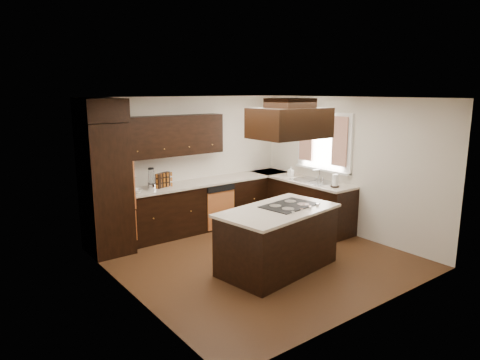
# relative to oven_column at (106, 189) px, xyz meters

# --- Properties ---
(floor) EXTENTS (4.20, 4.20, 0.02)m
(floor) POSITION_rel_oven_column_xyz_m (1.78, -1.71, -1.07)
(floor) COLOR brown
(floor) RESTS_ON ground
(ceiling) EXTENTS (4.20, 4.20, 0.02)m
(ceiling) POSITION_rel_oven_column_xyz_m (1.78, -1.71, 1.45)
(ceiling) COLOR white
(ceiling) RESTS_ON ground
(wall_back) EXTENTS (4.20, 0.02, 2.50)m
(wall_back) POSITION_rel_oven_column_xyz_m (1.78, 0.40, 0.19)
(wall_back) COLOR beige
(wall_back) RESTS_ON ground
(wall_front) EXTENTS (4.20, 0.02, 2.50)m
(wall_front) POSITION_rel_oven_column_xyz_m (1.78, -3.81, 0.19)
(wall_front) COLOR beige
(wall_front) RESTS_ON ground
(wall_left) EXTENTS (0.02, 4.20, 2.50)m
(wall_left) POSITION_rel_oven_column_xyz_m (-0.33, -1.71, 0.19)
(wall_left) COLOR beige
(wall_left) RESTS_ON ground
(wall_right) EXTENTS (0.02, 4.20, 2.50)m
(wall_right) POSITION_rel_oven_column_xyz_m (3.88, -1.71, 0.19)
(wall_right) COLOR beige
(wall_right) RESTS_ON ground
(oven_column) EXTENTS (0.65, 0.75, 2.12)m
(oven_column) POSITION_rel_oven_column_xyz_m (0.00, 0.00, 0.00)
(oven_column) COLOR black
(oven_column) RESTS_ON floor
(wall_oven_face) EXTENTS (0.05, 0.62, 0.78)m
(wall_oven_face) POSITION_rel_oven_column_xyz_m (0.35, 0.00, 0.06)
(wall_oven_face) COLOR #D37137
(wall_oven_face) RESTS_ON oven_column
(base_cabinets_back) EXTENTS (2.93, 0.60, 0.88)m
(base_cabinets_back) POSITION_rel_oven_column_xyz_m (1.81, 0.09, -0.62)
(base_cabinets_back) COLOR black
(base_cabinets_back) RESTS_ON floor
(base_cabinets_right) EXTENTS (0.60, 2.40, 0.88)m
(base_cabinets_right) POSITION_rel_oven_column_xyz_m (3.58, -0.80, -0.62)
(base_cabinets_right) COLOR black
(base_cabinets_right) RESTS_ON floor
(countertop_back) EXTENTS (2.93, 0.63, 0.04)m
(countertop_back) POSITION_rel_oven_column_xyz_m (1.81, 0.08, -0.16)
(countertop_back) COLOR beige
(countertop_back) RESTS_ON base_cabinets_back
(countertop_right) EXTENTS (0.63, 2.40, 0.04)m
(countertop_right) POSITION_rel_oven_column_xyz_m (3.56, -0.80, -0.16)
(countertop_right) COLOR beige
(countertop_right) RESTS_ON base_cabinets_right
(upper_cabinets) EXTENTS (2.00, 0.34, 0.72)m
(upper_cabinets) POSITION_rel_oven_column_xyz_m (1.34, 0.23, 0.75)
(upper_cabinets) COLOR black
(upper_cabinets) RESTS_ON wall_back
(dishwasher_front) EXTENTS (0.60, 0.05, 0.72)m
(dishwasher_front) POSITION_rel_oven_column_xyz_m (2.10, -0.20, -0.66)
(dishwasher_front) COLOR #D37137
(dishwasher_front) RESTS_ON floor
(window_frame) EXTENTS (0.06, 1.32, 1.12)m
(window_frame) POSITION_rel_oven_column_xyz_m (3.85, -1.16, 0.59)
(window_frame) COLOR white
(window_frame) RESTS_ON wall_right
(window_pane) EXTENTS (0.00, 1.20, 1.00)m
(window_pane) POSITION_rel_oven_column_xyz_m (3.87, -1.16, 0.59)
(window_pane) COLOR white
(window_pane) RESTS_ON wall_right
(curtain_left) EXTENTS (0.02, 0.34, 0.90)m
(curtain_left) POSITION_rel_oven_column_xyz_m (3.79, -1.57, 0.64)
(curtain_left) COLOR beige
(curtain_left) RESTS_ON wall_right
(curtain_right) EXTENTS (0.02, 0.34, 0.90)m
(curtain_right) POSITION_rel_oven_column_xyz_m (3.79, -0.74, 0.64)
(curtain_right) COLOR beige
(curtain_right) RESTS_ON wall_right
(sink_rim) EXTENTS (0.52, 0.84, 0.01)m
(sink_rim) POSITION_rel_oven_column_xyz_m (3.58, -1.16, -0.14)
(sink_rim) COLOR silver
(sink_rim) RESTS_ON countertop_right
(island) EXTENTS (1.85, 1.18, 0.88)m
(island) POSITION_rel_oven_column_xyz_m (1.74, -2.20, -0.62)
(island) COLOR black
(island) RESTS_ON floor
(island_top) EXTENTS (1.92, 1.25, 0.04)m
(island_top) POSITION_rel_oven_column_xyz_m (1.74, -2.20, -0.16)
(island_top) COLOR beige
(island_top) RESTS_ON island
(cooktop) EXTENTS (0.89, 0.66, 0.01)m
(cooktop) POSITION_rel_oven_column_xyz_m (1.99, -2.16, -0.13)
(cooktop) COLOR black
(cooktop) RESTS_ON island_top
(range_hood) EXTENTS (1.05, 0.72, 0.42)m
(range_hood) POSITION_rel_oven_column_xyz_m (1.88, -2.25, 1.10)
(range_hood) COLOR black
(range_hood) RESTS_ON ceiling
(hood_duct) EXTENTS (0.55, 0.50, 0.13)m
(hood_duct) POSITION_rel_oven_column_xyz_m (1.88, -2.25, 1.38)
(hood_duct) COLOR black
(hood_duct) RESTS_ON ceiling
(blender_base) EXTENTS (0.15, 0.15, 0.10)m
(blender_base) POSITION_rel_oven_column_xyz_m (0.83, 0.05, -0.09)
(blender_base) COLOR silver
(blender_base) RESTS_ON countertop_back
(blender_pitcher) EXTENTS (0.13, 0.13, 0.26)m
(blender_pitcher) POSITION_rel_oven_column_xyz_m (0.83, 0.05, 0.09)
(blender_pitcher) COLOR silver
(blender_pitcher) RESTS_ON blender_base
(spice_rack) EXTENTS (0.32, 0.20, 0.26)m
(spice_rack) POSITION_rel_oven_column_xyz_m (1.07, 0.10, -0.01)
(spice_rack) COLOR black
(spice_rack) RESTS_ON countertop_back
(mixing_bowl) EXTENTS (0.30, 0.30, 0.06)m
(mixing_bowl) POSITION_rel_oven_column_xyz_m (0.48, -0.01, -0.11)
(mixing_bowl) COLOR white
(mixing_bowl) RESTS_ON countertop_back
(soap_bottle) EXTENTS (0.10, 0.10, 0.20)m
(soap_bottle) POSITION_rel_oven_column_xyz_m (3.56, -0.56, -0.04)
(soap_bottle) COLOR white
(soap_bottle) RESTS_ON countertop_right
(paper_towel) EXTENTS (0.13, 0.13, 0.23)m
(paper_towel) POSITION_rel_oven_column_xyz_m (3.51, -1.74, -0.03)
(paper_towel) COLOR white
(paper_towel) RESTS_ON countertop_right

